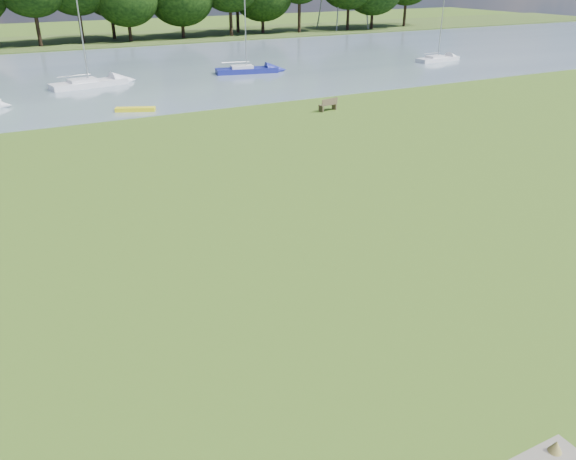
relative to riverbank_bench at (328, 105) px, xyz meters
name	(u,v)px	position (x,y,z in m)	size (l,w,h in m)	color
ground	(250,242)	(-14.29, -17.67, -0.47)	(220.00, 220.00, 0.00)	olive
river	(77,76)	(-14.29, 24.33, -0.47)	(220.00, 40.00, 0.10)	slate
far_bank	(43,44)	(-14.29, 54.33, -0.47)	(220.00, 20.00, 0.40)	#4C6626
riverbank_bench	(328,105)	(0.00, 0.00, 0.00)	(1.58, 0.73, 0.94)	brown
kayak	(135,109)	(-12.88, 6.33, -0.28)	(2.89, 0.67, 0.29)	#FFF21C
sailboat_0	(246,68)	(1.18, 18.00, 0.04)	(6.44, 2.93, 7.19)	navy
sailboat_2	(437,58)	(23.85, 15.28, -0.02)	(5.61, 2.02, 7.00)	white
sailboat_4	(88,82)	(-14.30, 17.84, 0.03)	(6.87, 3.06, 7.88)	white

